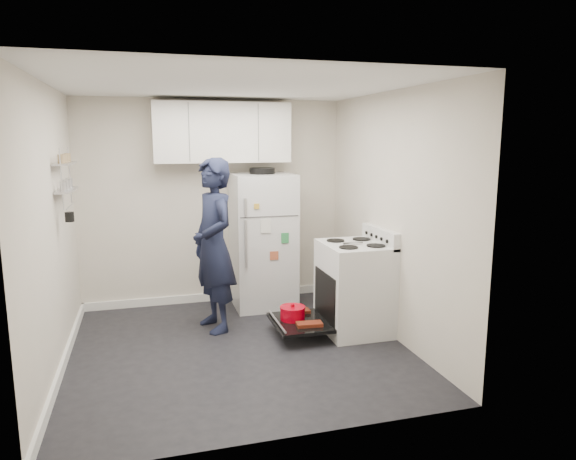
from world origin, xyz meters
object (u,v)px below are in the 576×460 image
object	(u,v)px
refrigerator	(263,240)
person	(214,245)
electric_range	(353,288)
open_oven_door	(297,319)

from	to	relation	value
refrigerator	person	size ratio (longest dim) A/B	0.92
electric_range	refrigerator	xyz separation A→B (m)	(-0.72, 1.10, 0.35)
open_oven_door	refrigerator	bearing A→B (deg)	96.08
electric_range	person	distance (m)	1.54
refrigerator	open_oven_door	bearing A→B (deg)	-83.92
open_oven_door	person	bearing A→B (deg)	151.56
open_oven_door	person	xyz separation A→B (m)	(-0.79, 0.43, 0.74)
electric_range	open_oven_door	distance (m)	0.67
open_oven_door	refrigerator	world-z (taller)	refrigerator
person	electric_range	bearing A→B (deg)	56.26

